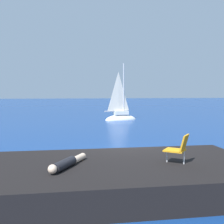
% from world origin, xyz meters
% --- Properties ---
extents(ground_plane, '(160.00, 160.00, 0.00)m').
position_xyz_m(ground_plane, '(0.00, 0.00, 0.00)').
color(ground_plane, navy).
extents(shore_ledge, '(7.69, 4.16, 0.72)m').
position_xyz_m(shore_ledge, '(-0.78, -3.08, 0.36)').
color(shore_ledge, black).
rests_on(shore_ledge, ground).
extents(boulder_seaward, '(1.89, 1.69, 0.97)m').
position_xyz_m(boulder_seaward, '(-3.33, -1.18, 0.00)').
color(boulder_seaward, black).
rests_on(boulder_seaward, ground).
extents(boulder_inland, '(0.94, 0.82, 0.57)m').
position_xyz_m(boulder_inland, '(-1.97, -1.15, 0.00)').
color(boulder_inland, black).
rests_on(boulder_inland, ground).
extents(sailboat_near, '(3.05, 1.59, 5.54)m').
position_xyz_m(sailboat_near, '(2.30, 14.55, 0.30)').
color(sailboat_near, white).
rests_on(sailboat_near, ground).
extents(person_sunbather, '(0.96, 1.61, 0.25)m').
position_xyz_m(person_sunbather, '(-2.21, -3.35, 0.83)').
color(person_sunbather, black).
rests_on(person_sunbather, shore_ledge).
extents(beach_chair, '(0.76, 0.74, 0.80)m').
position_xyz_m(beach_chair, '(0.78, -3.36, 1.16)').
color(beach_chair, orange).
rests_on(beach_chair, shore_ledge).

